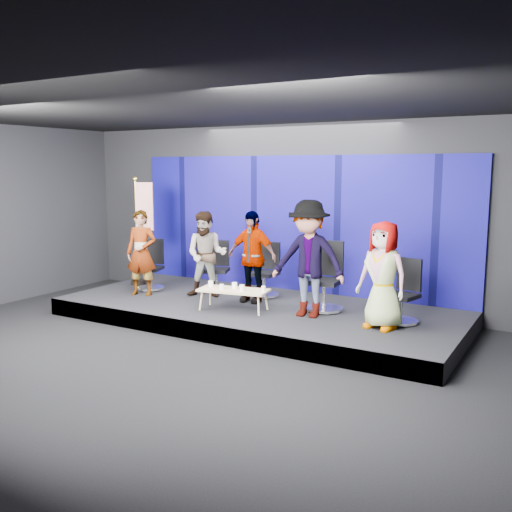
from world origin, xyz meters
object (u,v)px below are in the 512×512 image
object	(u,v)px
mug_e	(264,289)
panelist_e	(383,275)
chair_e	(403,302)
panelist_c	(252,257)
chair_b	(217,275)
mug_b	(222,287)
panelist_b	(207,255)
coffee_table	(233,291)
mug_c	(235,285)
chair_d	(325,288)
flag_stand	(142,228)
panelist_a	(141,253)
chair_c	(265,279)
panelist_d	(309,259)
mug_a	(211,284)
chair_a	(151,273)
mug_d	(242,288)

from	to	relation	value
mug_e	panelist_e	bearing A→B (deg)	2.30
chair_e	mug_e	world-z (taller)	chair_e
panelist_c	chair_e	world-z (taller)	panelist_c
chair_b	mug_b	xyz separation A→B (m)	(0.90, -1.19, 0.08)
panelist_b	mug_e	xyz separation A→B (m)	(1.48, -0.49, -0.39)
panelist_c	coffee_table	distance (m)	0.85
panelist_c	mug_c	xyz separation A→B (m)	(0.04, -0.63, -0.40)
panelist_c	mug_e	xyz separation A→B (m)	(0.57, -0.59, -0.41)
chair_d	mug_c	size ratio (longest dim) A/B	11.61
chair_b	mug_c	xyz separation A→B (m)	(1.05, -1.02, 0.09)
panelist_b	flag_stand	xyz separation A→B (m)	(-1.77, 0.26, 0.37)
chair_d	chair_b	bearing A→B (deg)	169.36
mug_c	mug_e	world-z (taller)	mug_c
mug_e	chair_e	bearing A→B (deg)	14.26
panelist_a	chair_c	xyz separation A→B (m)	(2.06, 1.07, -0.47)
chair_b	coffee_table	xyz separation A→B (m)	(1.07, -1.09, 0.01)
panelist_c	panelist_d	bearing A→B (deg)	-18.02
chair_c	panelist_c	size ratio (longest dim) A/B	0.62
chair_b	chair_e	distance (m)	3.76
panelist_e	mug_e	distance (m)	2.02
chair_d	mug_a	bearing A→B (deg)	-159.16
chair_b	panelist_e	distance (m)	3.70
chair_a	panelist_c	distance (m)	2.30
chair_e	flag_stand	world-z (taller)	flag_stand
mug_a	panelist_a	bearing A→B (deg)	174.96
mug_c	panelist_d	bearing A→B (deg)	9.30
chair_a	panelist_e	bearing A→B (deg)	-22.45
panelist_a	flag_stand	size ratio (longest dim) A/B	0.73
chair_c	panelist_e	world-z (taller)	panelist_e
coffee_table	mug_b	distance (m)	0.21
panelist_e	flag_stand	size ratio (longest dim) A/B	0.73
mug_d	panelist_e	bearing A→B (deg)	5.68
panelist_b	mug_c	xyz separation A→B (m)	(0.94, -0.53, -0.38)
chair_e	mug_e	distance (m)	2.22
mug_b	mug_a	bearing A→B (deg)	162.58
panelist_d	mug_e	bearing A→B (deg)	-170.64
chair_a	mug_a	world-z (taller)	chair_a
panelist_a	coffee_table	distance (m)	2.17
panelist_e	mug_c	world-z (taller)	panelist_e
panelist_d	flag_stand	size ratio (longest dim) A/B	0.85
mug_b	chair_e	bearing A→B (deg)	15.03
mug_e	flag_stand	size ratio (longest dim) A/B	0.04
panelist_c	mug_d	xyz separation A→B (m)	(0.25, -0.74, -0.40)
chair_a	panelist_b	size ratio (longest dim) A/B	0.62
mug_d	flag_stand	size ratio (longest dim) A/B	0.04
mug_c	panelist_e	bearing A→B (deg)	2.83
panelist_a	panelist_c	world-z (taller)	panelist_c
panelist_a	chair_d	world-z (taller)	panelist_a
chair_b	flag_stand	size ratio (longest dim) A/B	0.44
chair_a	mug_b	size ratio (longest dim) A/B	11.58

